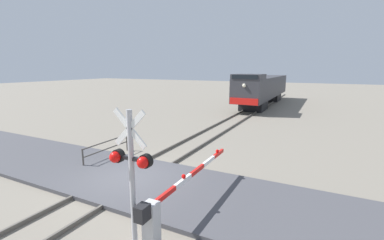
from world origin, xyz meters
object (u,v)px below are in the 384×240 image
at_px(locomotive, 263,88).
at_px(crossing_signal, 131,167).
at_px(crossing_gate, 166,204).
at_px(guard_railing, 107,147).

height_order(locomotive, crossing_signal, locomotive).
relative_size(locomotive, crossing_gate, 3.09).
relative_size(locomotive, crossing_signal, 4.83).
xyz_separation_m(crossing_signal, crossing_gate, (0.32, 1.01, -1.41)).
bearing_deg(locomotive, crossing_signal, -84.12).
relative_size(crossing_gate, guard_railing, 1.84).
height_order(locomotive, guard_railing, locomotive).
bearing_deg(crossing_signal, locomotive, 95.88).
distance_m(locomotive, crossing_signal, 28.87).
bearing_deg(crossing_gate, crossing_signal, -107.79).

